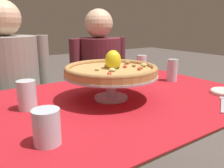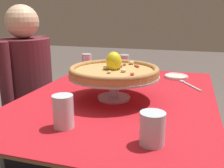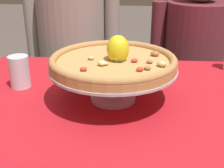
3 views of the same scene
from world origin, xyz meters
name	(u,v)px [view 1 (image 1 of 3)]	position (x,y,z in m)	size (l,w,h in m)	color
dining_table	(123,118)	(0.00, 0.00, 0.62)	(1.25, 0.89, 0.73)	olive
pizza_stand	(111,80)	(-0.06, 0.01, 0.82)	(0.41, 0.41, 0.12)	#B7B7C1
pizza	(111,69)	(-0.06, 0.01, 0.87)	(0.41, 0.41, 0.10)	tan
water_glass_side_left	(27,97)	(-0.41, 0.09, 0.78)	(0.07, 0.07, 0.12)	silver
water_glass_front_left	(47,129)	(-0.44, -0.22, 0.78)	(0.08, 0.08, 0.10)	silver
water_glass_side_right	(172,71)	(0.44, 0.09, 0.79)	(0.06, 0.06, 0.13)	silver
water_glass_back_right	(141,66)	(0.42, 0.34, 0.79)	(0.07, 0.07, 0.13)	white
dinner_fork	(223,104)	(0.29, -0.32, 0.73)	(0.19, 0.12, 0.01)	#B7B7C1
diner_left	(11,97)	(-0.35, 0.74, 0.60)	(0.53, 0.38, 1.20)	navy
diner_right	(100,85)	(0.35, 0.77, 0.57)	(0.50, 0.35, 1.17)	black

